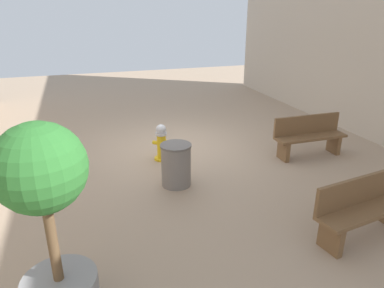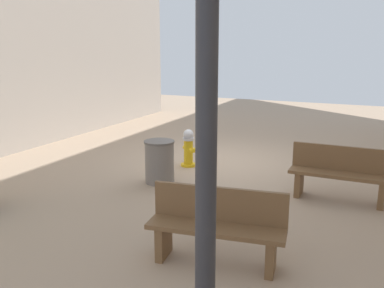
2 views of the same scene
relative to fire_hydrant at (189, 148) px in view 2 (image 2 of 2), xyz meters
The scene contains 6 objects.
ground_plane 0.91m from the fire_hydrant, 128.33° to the right, with size 23.40×23.40×0.00m, color tan.
fire_hydrant is the anchor object (origin of this frame).
bench_near 3.44m from the fire_hydrant, 165.82° to the left, with size 1.72×0.46×0.95m.
bench_far 4.38m from the fire_hydrant, 119.61° to the left, with size 1.76×0.67×0.95m.
street_lamp 6.94m from the fire_hydrant, 115.97° to the left, with size 0.36×0.36×3.91m.
trash_bin 1.31m from the fire_hydrant, 88.70° to the left, with size 0.60×0.60×0.85m.
Camera 2 is at (-3.40, 9.00, 2.67)m, focal length 39.45 mm.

